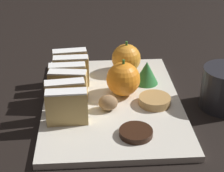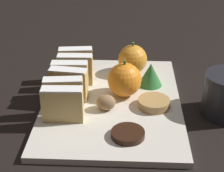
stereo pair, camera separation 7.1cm
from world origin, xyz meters
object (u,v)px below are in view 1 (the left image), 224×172
Objects in this scene: orange_far at (126,58)px; walnut at (108,103)px; orange_near at (123,79)px; chocolate_cookie at (136,133)px.

walnut is at bearing -107.42° from orange_far.
orange_near is 2.09× the size of walnut.
chocolate_cookie is at bearing -91.77° from orange_far.
orange_far is at bearing 80.95° from orange_near.
orange_far is at bearing 72.58° from walnut.
orange_near is at bearing -99.05° from orange_far.
chocolate_cookie is (0.04, -0.08, -0.01)m from walnut.
chocolate_cookie is (0.01, -0.14, -0.03)m from orange_near.
orange_near reaches higher than walnut.
orange_far reaches higher than chocolate_cookie.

